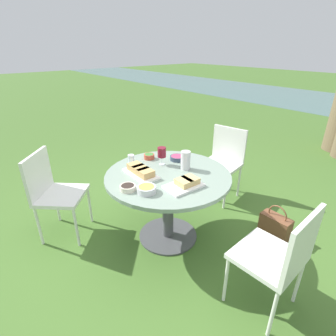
# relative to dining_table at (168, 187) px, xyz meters

# --- Properties ---
(ground_plane) EXTENTS (40.00, 40.00, 0.00)m
(ground_plane) POSITION_rel_dining_table_xyz_m (0.00, 0.00, -0.58)
(ground_plane) COLOR #446B2B
(dining_table) EXTENTS (1.16, 1.16, 0.72)m
(dining_table) POSITION_rel_dining_table_xyz_m (0.00, 0.00, 0.00)
(dining_table) COLOR #4C4C51
(dining_table) RESTS_ON ground_plane
(chair_near_left) EXTENTS (0.44, 0.46, 0.89)m
(chair_near_left) POSITION_rel_dining_table_xyz_m (1.12, 0.06, -0.06)
(chair_near_left) COLOR silver
(chair_near_left) RESTS_ON ground_plane
(chair_near_right) EXTENTS (0.51, 0.49, 0.89)m
(chair_near_right) POSITION_rel_dining_table_xyz_m (-0.20, 1.07, -0.06)
(chair_near_right) COLOR silver
(chair_near_right) RESTS_ON ground_plane
(chair_far_back) EXTENTS (0.61, 0.61, 0.89)m
(chair_far_back) POSITION_rel_dining_table_xyz_m (-0.77, -0.83, -0.06)
(chair_far_back) COLOR silver
(chair_far_back) RESTS_ON ground_plane
(water_pitcher) EXTENTS (0.10, 0.09, 0.18)m
(water_pitcher) POSITION_rel_dining_table_xyz_m (0.03, 0.19, 0.23)
(water_pitcher) COLOR silver
(water_pitcher) RESTS_ON dining_table
(wine_glass) EXTENTS (0.08, 0.08, 0.18)m
(wine_glass) POSITION_rel_dining_table_xyz_m (-0.20, 0.09, 0.26)
(wine_glass) COLOR silver
(wine_glass) RESTS_ON dining_table
(platter_bread_main) EXTENTS (0.22, 0.33, 0.07)m
(platter_bread_main) POSITION_rel_dining_table_xyz_m (0.28, -0.04, 0.16)
(platter_bread_main) COLOR white
(platter_bread_main) RESTS_ON dining_table
(platter_charcuterie) EXTENTS (0.37, 0.19, 0.08)m
(platter_charcuterie) POSITION_rel_dining_table_xyz_m (-0.14, -0.21, 0.17)
(platter_charcuterie) COLOR white
(platter_charcuterie) RESTS_ON dining_table
(bowl_fries) EXTENTS (0.16, 0.16, 0.05)m
(bowl_fries) POSITION_rel_dining_table_xyz_m (0.15, -0.35, 0.16)
(bowl_fries) COLOR silver
(bowl_fries) RESTS_ON dining_table
(bowl_salad) EXTENTS (0.11, 0.11, 0.05)m
(bowl_salad) POSITION_rel_dining_table_xyz_m (-0.40, 0.08, 0.16)
(bowl_salad) COLOR #B74733
(bowl_salad) RESTS_ON dining_table
(bowl_olives) EXTENTS (0.13, 0.13, 0.04)m
(bowl_olives) POSITION_rel_dining_table_xyz_m (0.02, -0.44, 0.16)
(bowl_olives) COLOR beige
(bowl_olives) RESTS_ON dining_table
(bowl_dip_red) EXTENTS (0.15, 0.15, 0.04)m
(bowl_dip_red) POSITION_rel_dining_table_xyz_m (-0.19, 0.28, 0.16)
(bowl_dip_red) COLOR #334256
(bowl_dip_red) RESTS_ON dining_table
(cup_water_near) EXTENTS (0.06, 0.06, 0.10)m
(cup_water_near) POSITION_rel_dining_table_xyz_m (-0.40, -0.14, 0.18)
(cup_water_near) COLOR silver
(cup_water_near) RESTS_ON dining_table
(handbag) EXTENTS (0.30, 0.14, 0.37)m
(handbag) POSITION_rel_dining_table_xyz_m (0.70, 0.84, -0.46)
(handbag) COLOR brown
(handbag) RESTS_ON ground_plane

